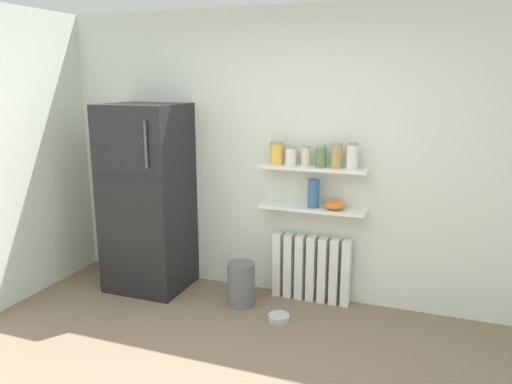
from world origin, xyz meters
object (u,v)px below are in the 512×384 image
at_px(storage_jar_3, 321,156).
at_px(storage_jar_2, 306,156).
at_px(vase, 314,193).
at_px(shelf_bowl, 335,205).
at_px(pet_food_bowl, 279,318).
at_px(storage_jar_1, 291,156).
at_px(storage_jar_4, 337,156).
at_px(storage_jar_5, 352,156).
at_px(storage_jar_0, 276,153).
at_px(radiator, 311,268).
at_px(trash_bin, 241,284).
at_px(refrigerator, 148,198).

bearing_deg(storage_jar_3, storage_jar_2, -180.00).
height_order(vase, shelf_bowl, vase).
distance_m(storage_jar_3, pet_food_bowl, 1.41).
distance_m(storage_jar_1, storage_jar_4, 0.40).
distance_m(storage_jar_2, storage_jar_4, 0.27).
xyz_separation_m(shelf_bowl, pet_food_bowl, (-0.35, -0.46, -0.90)).
bearing_deg(storage_jar_5, vase, 180.00).
height_order(storage_jar_2, shelf_bowl, storage_jar_2).
bearing_deg(storage_jar_1, storage_jar_4, 0.00).
relative_size(storage_jar_0, shelf_bowl, 1.09).
bearing_deg(shelf_bowl, storage_jar_0, 180.00).
xyz_separation_m(radiator, storage_jar_2, (-0.07, -0.03, 1.03)).
height_order(storage_jar_5, pet_food_bowl, storage_jar_5).
relative_size(storage_jar_1, storage_jar_4, 0.78).
bearing_deg(storage_jar_0, storage_jar_5, 0.00).
distance_m(radiator, storage_jar_3, 1.04).
distance_m(vase, shelf_bowl, 0.21).
height_order(radiator, shelf_bowl, shelf_bowl).
height_order(storage_jar_5, vase, storage_jar_5).
height_order(shelf_bowl, trash_bin, shelf_bowl).
height_order(storage_jar_2, storage_jar_3, storage_jar_3).
relative_size(radiator, storage_jar_0, 3.53).
bearing_deg(storage_jar_5, trash_bin, -161.27).
relative_size(storage_jar_0, pet_food_bowl, 1.11).
height_order(storage_jar_1, trash_bin, storage_jar_1).
relative_size(storage_jar_3, storage_jar_4, 0.89).
xyz_separation_m(storage_jar_1, storage_jar_5, (0.53, 0.00, 0.03)).
relative_size(storage_jar_0, storage_jar_1, 1.21).
relative_size(storage_jar_5, shelf_bowl, 1.20).
height_order(refrigerator, storage_jar_3, refrigerator).
bearing_deg(storage_jar_3, storage_jar_5, -0.00).
relative_size(vase, pet_food_bowl, 1.38).
distance_m(refrigerator, trash_bin, 1.21).
xyz_separation_m(storage_jar_2, vase, (0.08, 0.00, -0.32)).
distance_m(storage_jar_4, vase, 0.39).
bearing_deg(storage_jar_2, radiator, 24.21).
xyz_separation_m(storage_jar_2, pet_food_bowl, (-0.08, -0.46, -1.31)).
distance_m(storage_jar_3, storage_jar_5, 0.27).
xyz_separation_m(storage_jar_0, vase, (0.34, 0.00, -0.34)).
xyz_separation_m(storage_jar_3, shelf_bowl, (0.13, -0.00, -0.41)).
height_order(storage_jar_0, vase, storage_jar_0).
bearing_deg(refrigerator, storage_jar_4, 6.82).
distance_m(radiator, pet_food_bowl, 0.58).
bearing_deg(storage_jar_5, radiator, 174.86).
xyz_separation_m(storage_jar_1, storage_jar_2, (0.13, 0.00, 0.01)).
height_order(storage_jar_0, trash_bin, storage_jar_0).
xyz_separation_m(storage_jar_1, pet_food_bowl, (0.05, -0.46, -1.30)).
distance_m(storage_jar_1, vase, 0.38).
bearing_deg(radiator, storage_jar_3, -24.21).
xyz_separation_m(storage_jar_3, trash_bin, (-0.62, -0.30, -1.14)).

